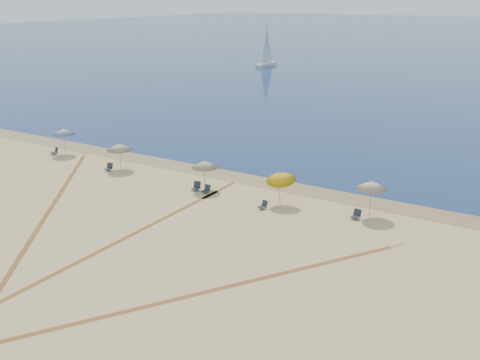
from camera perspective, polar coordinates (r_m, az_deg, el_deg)
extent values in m
plane|color=tan|center=(27.57, -22.60, -14.10)|extent=(160.00, 160.00, 0.00)
plane|color=olive|center=(44.24, 2.66, -0.17)|extent=(500.00, 500.00, 0.00)
cylinder|color=gray|center=(54.31, -17.79, 3.80)|extent=(0.05, 0.09, 2.33)
cone|color=white|center=(54.06, -17.91, 4.83)|extent=(2.14, 2.15, 0.59)
sphere|color=gray|center=(54.00, -17.94, 5.14)|extent=(0.08, 0.08, 0.08)
cylinder|color=gray|center=(48.21, -12.38, 2.33)|extent=(0.05, 0.05, 2.15)
cone|color=#FBF0CD|center=(47.96, -12.46, 3.39)|extent=(2.23, 2.23, 0.55)
sphere|color=gray|center=(47.89, -12.49, 3.73)|extent=(0.08, 0.08, 0.08)
cylinder|color=gray|center=(42.28, -3.69, 0.45)|extent=(0.05, 0.05, 2.17)
cone|color=#FBF0CD|center=(42.00, -3.72, 1.66)|extent=(2.03, 2.03, 0.55)
sphere|color=gray|center=(41.91, -3.73, 2.05)|extent=(0.08, 0.08, 0.08)
cylinder|color=gray|center=(39.05, 4.07, -1.09)|extent=(0.05, 0.61, 2.23)
cone|color=#DFA80C|center=(38.94, 4.26, 0.35)|extent=(2.13, 2.20, 1.05)
sphere|color=gray|center=(38.85, 4.27, 0.77)|extent=(0.08, 0.08, 0.08)
cylinder|color=gray|center=(37.99, 13.45, -1.99)|extent=(0.05, 0.05, 2.40)
cone|color=#FBF0CD|center=(37.65, 13.57, -0.50)|extent=(2.13, 2.13, 0.55)
sphere|color=gray|center=(37.55, 13.60, -0.06)|extent=(0.08, 0.08, 0.08)
cube|color=black|center=(54.65, -18.81, 2.71)|extent=(0.72, 0.72, 0.05)
cube|color=black|center=(54.67, -18.57, 3.01)|extent=(0.60, 0.39, 0.50)
cylinder|color=#A5A5AD|center=(54.75, -19.05, 2.61)|extent=(0.02, 0.02, 0.18)
cylinder|color=#A5A5AD|center=(54.34, -18.88, 2.51)|extent=(0.02, 0.02, 0.18)
cube|color=black|center=(48.23, -13.55, 1.13)|extent=(0.61, 0.61, 0.05)
cube|color=black|center=(48.37, -13.40, 1.48)|extent=(0.56, 0.28, 0.48)
cylinder|color=#A5A5AD|center=(48.25, -13.91, 1.00)|extent=(0.02, 0.02, 0.17)
cylinder|color=#A5A5AD|center=(48.01, -13.49, 0.95)|extent=(0.02, 0.02, 0.17)
cube|color=black|center=(42.26, -4.62, -0.87)|extent=(0.64, 0.64, 0.05)
cube|color=black|center=(42.42, -4.47, -0.45)|extent=(0.58, 0.30, 0.49)
cylinder|color=#A5A5AD|center=(42.23, -5.05, -1.03)|extent=(0.02, 0.02, 0.18)
cylinder|color=#A5A5AD|center=(42.05, -4.50, -1.10)|extent=(0.02, 0.02, 0.18)
cube|color=black|center=(41.66, -3.60, -1.17)|extent=(0.54, 0.54, 0.05)
cube|color=black|center=(41.77, -3.40, -0.78)|extent=(0.52, 0.22, 0.45)
cylinder|color=#A5A5AD|center=(41.66, -3.96, -1.29)|extent=(0.02, 0.02, 0.17)
cylinder|color=#A5A5AD|center=(41.42, -3.52, -1.40)|extent=(0.02, 0.02, 0.17)
cube|color=black|center=(38.55, 2.33, -2.82)|extent=(0.63, 0.63, 0.04)
cube|color=black|center=(38.63, 2.60, -2.44)|extent=(0.52, 0.33, 0.44)
cylinder|color=#A5A5AD|center=(38.57, 2.00, -2.93)|extent=(0.02, 0.02, 0.16)
cylinder|color=#A5A5AD|center=(38.30, 2.39, -3.10)|extent=(0.02, 0.02, 0.16)
cube|color=black|center=(37.64, 11.94, -3.76)|extent=(0.58, 0.58, 0.05)
cube|color=black|center=(37.77, 12.14, -3.31)|extent=(0.54, 0.25, 0.47)
cylinder|color=#A5A5AD|center=(37.58, 11.55, -3.91)|extent=(0.02, 0.02, 0.17)
cylinder|color=#A5A5AD|center=(37.42, 12.13, -4.05)|extent=(0.02, 0.02, 0.17)
cube|color=white|center=(119.18, 2.74, 11.91)|extent=(2.06, 6.00, 0.64)
cylinder|color=gray|center=(118.77, 2.77, 13.91)|extent=(0.13, 0.13, 8.56)
plane|color=tan|center=(34.19, -13.01, -6.51)|extent=(28.55, 28.55, 0.00)
plane|color=tan|center=(34.89, -11.74, -5.89)|extent=(28.55, 28.55, 0.00)
plane|color=tan|center=(27.76, -7.62, -12.44)|extent=(38.76, 38.76, 0.00)
plane|color=tan|center=(28.06, -5.45, -11.99)|extent=(38.76, 38.76, 0.00)
plane|color=tan|center=(40.32, -19.32, -3.17)|extent=(39.15, 39.15, 0.00)
plane|color=tan|center=(41.32, -18.98, -2.60)|extent=(39.15, 39.15, 0.00)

